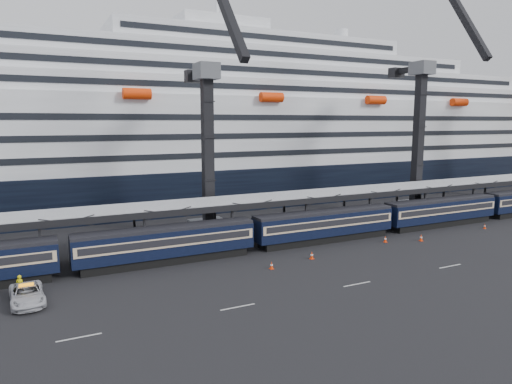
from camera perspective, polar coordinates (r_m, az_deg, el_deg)
ground at (r=55.80m, az=21.34°, el=-7.22°), size 260.00×260.00×0.00m
train at (r=59.36m, az=11.28°, el=-3.64°), size 133.05×3.00×4.05m
canopy at (r=64.73m, az=12.50°, el=0.09°), size 130.00×6.25×5.53m
cruise_ship at (r=90.80m, az=-0.61°, el=7.23°), size 214.09×28.84×34.00m
crane_dark_near at (r=58.22m, az=-5.92°, el=5.91°), size 4.50×17.75×35.08m
crane_dark_mid at (r=76.79m, az=19.90°, el=7.19°), size 4.50×18.24×39.64m
pickup_truck at (r=42.68m, az=-26.70°, el=-11.38°), size 2.90×5.68×1.53m
worker at (r=44.62m, az=-27.39°, el=-10.33°), size 0.81×0.72×1.87m
traffic_cone_b at (r=46.85m, az=1.95°, el=-9.13°), size 0.40×0.40×0.80m
traffic_cone_c at (r=50.45m, az=6.99°, el=-7.83°), size 0.44×0.44×0.87m
traffic_cone_d at (r=59.02m, az=15.86°, el=-5.68°), size 0.41×0.41×0.81m
traffic_cone_e at (r=60.99m, az=19.94°, el=-5.38°), size 0.44×0.44×0.87m
traffic_cone_f at (r=71.45m, az=26.68°, el=-3.84°), size 0.35×0.35×0.70m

